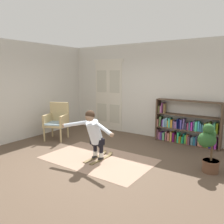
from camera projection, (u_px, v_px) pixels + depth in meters
name	position (u px, v px, depth m)	size (l,w,h in m)	color
ground_plane	(99.00, 161.00, 5.19)	(7.20, 7.20, 0.00)	brown
back_wall	(150.00, 90.00, 7.04)	(6.00, 0.10, 2.90)	beige
side_wall_left	(30.00, 91.00, 6.95)	(0.10, 6.00, 2.90)	beige
double_door	(108.00, 95.00, 7.91)	(1.22, 0.05, 2.45)	beige
rug	(98.00, 159.00, 5.30)	(2.52, 1.56, 0.01)	#987863
bookshelf	(186.00, 128.00, 6.36)	(1.79, 0.30, 1.24)	#4C392A
wicker_chair	(57.00, 120.00, 6.85)	(0.79, 0.79, 1.10)	tan
potted_plant	(209.00, 146.00, 4.56)	(0.44, 0.43, 1.00)	brown
skis_pair	(99.00, 158.00, 5.32)	(0.28, 0.80, 0.07)	brown
person_skier	(94.00, 131.00, 5.07)	(1.46, 0.57, 1.12)	white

